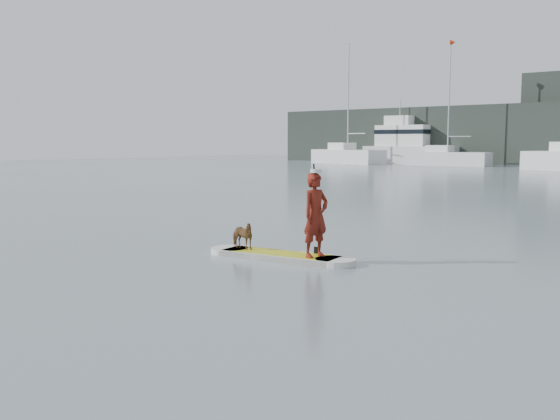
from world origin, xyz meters
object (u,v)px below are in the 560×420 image
Objects in this scene: paddler at (316,215)px; paddleboard at (280,256)px; sailboat_b at (447,157)px; motor_yacht_b at (408,146)px; sailboat_a at (347,155)px; dog at (242,235)px.

paddleboard is at bearing 109.60° from paddler.
sailboat_b is 6.68m from motor_yacht_b.
paddler is 56.51m from motor_yacht_b.
sailboat_a reaches higher than sailboat_b.
sailboat_b is (-17.63, 47.79, 0.42)m from dog.
sailboat_a is at bearing 36.49° from dog.
motor_yacht_b reaches higher than paddleboard.
sailboat_b is (10.49, 1.72, -0.04)m from sailboat_a.
sailboat_a is (-29.85, 45.79, -0.07)m from paddler.
dog is 0.07× the size of motor_yacht_b.
motor_yacht_b reaches higher than paddler.
dog is at bearing -72.93° from sailboat_b.
paddler reaches higher than dog.
dog reaches higher than paddleboard.
dog is 56.03m from motor_yacht_b.
sailboat_a is (-29.05, 45.92, 0.81)m from paddleboard.
paddleboard is at bearing -75.63° from dog.
sailboat_b reaches higher than paddler.
sailboat_b is 1.16× the size of motor_yacht_b.
paddler is at bearing -45.05° from sailboat_a.
dog is 50.94m from sailboat_b.
paddler is 1.83m from dog.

